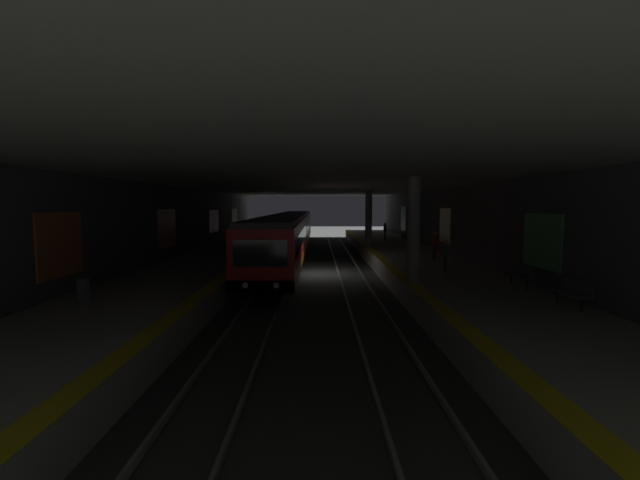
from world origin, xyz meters
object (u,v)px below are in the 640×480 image
object	(u,v)px
bench_right_near	(198,244)
bench_left_near	(572,291)
bench_left_mid	(521,274)
person_waiting_near	(385,231)
metro_train	(291,232)
bench_left_far	(405,234)
bench_right_mid	(228,234)
person_boarding	(434,244)
person_standing_far	(233,235)
pillar_near	(414,230)
pillar_far	(369,218)
person_walking_mid	(445,255)
trash_bin	(83,291)

from	to	relation	value
bench_right_near	bench_left_near	bearing A→B (deg)	-134.92
bench_left_mid	person_waiting_near	distance (m)	22.52
metro_train	bench_left_far	bearing A→B (deg)	-71.35
bench_right_mid	person_boarding	world-z (taller)	person_boarding
bench_left_near	bench_left_mid	xyz separation A→B (m)	(3.52, 0.00, 0.00)
bench_left_far	person_waiting_near	world-z (taller)	person_waiting_near
metro_train	person_standing_far	world-z (taller)	metro_train
pillar_near	person_boarding	size ratio (longest dim) A/B	2.59
bench_left_near	bench_right_mid	distance (m)	32.07
bench_left_mid	bench_right_near	size ratio (longest dim) A/B	1.00
bench_left_near	bench_right_mid	size ratio (longest dim) A/B	1.00
pillar_far	bench_left_near	xyz separation A→B (m)	(-21.12, -4.18, -1.75)
metro_train	person_standing_far	xyz separation A→B (m)	(-2.86, 4.50, -0.08)
bench_left_near	person_walking_mid	world-z (taller)	person_walking_mid
pillar_far	bench_left_near	world-z (taller)	pillar_far
bench_left_mid	person_waiting_near	bearing A→B (deg)	5.25
person_walking_mid	person_waiting_near	bearing A→B (deg)	0.42
bench_left_mid	person_boarding	size ratio (longest dim) A/B	0.97
pillar_far	person_waiting_near	xyz separation A→B (m)	(4.82, -2.12, -1.35)
pillar_near	bench_left_far	xyz separation A→B (m)	(22.32, -4.18, -1.75)
trash_bin	person_standing_far	bearing A→B (deg)	-3.14
bench_right_mid	person_boarding	bearing A→B (deg)	-133.78
pillar_far	trash_bin	world-z (taller)	pillar_far
bench_left_mid	bench_right_mid	bearing A→B (deg)	35.84
metro_train	bench_right_mid	size ratio (longest dim) A/B	23.20
person_standing_far	person_boarding	size ratio (longest dim) A/B	0.94
bench_right_mid	person_boarding	distance (m)	21.91
pillar_far	metro_train	xyz separation A→B (m)	(2.25, 6.55, -1.30)
pillar_near	bench_left_mid	xyz separation A→B (m)	(-1.15, -4.18, -1.75)
person_walking_mid	trash_bin	world-z (taller)	person_walking_mid
metro_train	bench_right_near	distance (m)	8.98
person_standing_far	trash_bin	xyz separation A→B (m)	(-19.96, 1.10, -0.47)
pillar_far	bench_right_near	world-z (taller)	pillar_far
person_boarding	trash_bin	xyz separation A→B (m)	(-11.44, 15.08, -0.54)
bench_left_near	person_walking_mid	bearing A→B (deg)	14.42
bench_right_near	person_waiting_near	distance (m)	17.46
bench_left_near	person_standing_far	world-z (taller)	person_standing_far
bench_left_near	pillar_near	bearing A→B (deg)	41.89
bench_right_near	bench_right_mid	size ratio (longest dim) A/B	1.00
person_boarding	trash_bin	size ratio (longest dim) A/B	2.07
bench_right_mid	person_standing_far	distance (m)	6.90
pillar_far	metro_train	bearing A→B (deg)	71.04
pillar_far	metro_train	world-z (taller)	pillar_far
pillar_near	person_waiting_near	xyz separation A→B (m)	(21.27, -2.12, -1.35)
metro_train	trash_bin	bearing A→B (deg)	166.21
person_walking_mid	person_standing_far	size ratio (longest dim) A/B	0.95
pillar_near	bench_left_near	xyz separation A→B (m)	(-4.67, -4.18, -1.75)
person_standing_far	bench_left_far	bearing A→B (deg)	-66.96
metro_train	bench_left_far	xyz separation A→B (m)	(3.62, -10.73, -0.45)
bench_left_mid	person_boarding	distance (m)	8.58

